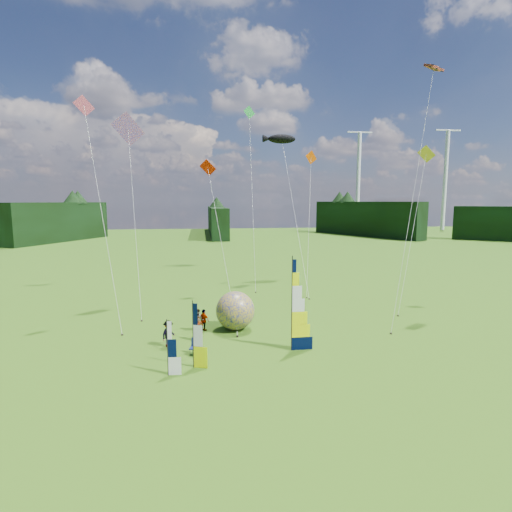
{
  "coord_description": "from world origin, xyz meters",
  "views": [
    {
      "loc": [
        -4.29,
        -19.88,
        8.82
      ],
      "look_at": [
        -1.0,
        4.0,
        5.5
      ],
      "focal_mm": 28.0,
      "sensor_mm": 36.0,
      "label": 1
    }
  ],
  "objects": [
    {
      "name": "turbine_left",
      "position": [
        70.0,
        95.0,
        15.0
      ],
      "size": [
        8.0,
        1.2,
        30.0
      ],
      "primitive_type": null,
      "color": "silver",
      "rests_on": "ground"
    },
    {
      "name": "small_kite_orange",
      "position": [
        6.27,
        18.4,
        7.29
      ],
      "size": [
        7.68,
        10.41,
        14.57
      ],
      "primitive_type": null,
      "rotation": [
        0.0,
        0.0,
        0.38
      ],
      "color": "#EC4D00",
      "rests_on": "ground"
    },
    {
      "name": "spectator_c",
      "position": [
        -6.38,
        4.02,
        0.82
      ],
      "size": [
        0.92,
        1.1,
        1.64
      ],
      "primitive_type": "imported",
      "rotation": [
        0.0,
        0.0,
        0.98
      ],
      "color": "#66594C",
      "rests_on": "ground"
    },
    {
      "name": "feather_banner_main",
      "position": [
        0.9,
        2.39,
        2.74
      ],
      "size": [
        1.47,
        0.13,
        5.49
      ],
      "primitive_type": null,
      "rotation": [
        0.0,
        0.0,
        0.02
      ],
      "color": "black",
      "rests_on": "ground"
    },
    {
      "name": "small_kite_pink",
      "position": [
        -11.14,
        9.34,
        8.5
      ],
      "size": [
        7.57,
        9.24,
        17.0
      ],
      "primitive_type": null,
      "rotation": [
        0.0,
        0.0,
        0.29
      ],
      "color": "#EA4D75",
      "rests_on": "ground"
    },
    {
      "name": "kite_rainbow_delta",
      "position": [
        -9.56,
        13.11,
        8.64
      ],
      "size": [
        9.7,
        13.06,
        17.27
      ],
      "primitive_type": null,
      "rotation": [
        0.0,
        0.0,
        0.34
      ],
      "color": "#C74C2B",
      "rests_on": "ground"
    },
    {
      "name": "bol_inflatable",
      "position": [
        -2.06,
        6.78,
        1.34
      ],
      "size": [
        3.46,
        3.46,
        2.67
      ],
      "primitive_type": "sphere",
      "rotation": [
        0.0,
        0.0,
        0.37
      ],
      "color": "navy",
      "rests_on": "ground"
    },
    {
      "name": "small_kite_yellow",
      "position": [
        13.2,
        11.19,
        7.13
      ],
      "size": [
        10.37,
        10.8,
        14.27
      ],
      "primitive_type": null,
      "rotation": [
        0.0,
        0.0,
        -0.42
      ],
      "color": "yellow",
      "rests_on": "ground"
    },
    {
      "name": "spectator_a",
      "position": [
        -4.57,
        4.81,
        0.79
      ],
      "size": [
        0.63,
        0.46,
        1.59
      ],
      "primitive_type": "imported",
      "rotation": [
        0.0,
        0.0,
        0.15
      ],
      "color": "#66594C",
      "rests_on": "ground"
    },
    {
      "name": "small_kite_green",
      "position": [
        1.18,
        22.75,
        10.11
      ],
      "size": [
        6.45,
        12.94,
        20.22
      ],
      "primitive_type": null,
      "rotation": [
        0.0,
        0.0,
        0.29
      ],
      "color": "#2FC959",
      "rests_on": "ground"
    },
    {
      "name": "turbine_right",
      "position": [
        45.0,
        102.0,
        15.0
      ],
      "size": [
        8.0,
        1.2,
        30.0
      ],
      "primitive_type": null,
      "color": "silver",
      "rests_on": "ground"
    },
    {
      "name": "spectator_d",
      "position": [
        -4.22,
        6.74,
        0.76
      ],
      "size": [
        0.9,
        0.87,
        1.52
      ],
      "primitive_type": "imported",
      "rotation": [
        0.0,
        0.0,
        2.4
      ],
      "color": "#66594C",
      "rests_on": "ground"
    },
    {
      "name": "kite_whale",
      "position": [
        5.26,
        20.76,
        8.86
      ],
      "size": [
        4.4,
        16.38,
        17.73
      ],
      "primitive_type": null,
      "rotation": [
        0.0,
        0.0,
        -0.05
      ],
      "color": "black",
      "rests_on": "ground"
    },
    {
      "name": "kite_parafoil",
      "position": [
        11.11,
        7.62,
        10.51
      ],
      "size": [
        12.77,
        13.11,
        21.02
      ],
      "primitive_type": null,
      "rotation": [
        0.0,
        0.0,
        0.4
      ],
      "color": "#D8422D",
      "rests_on": "ground"
    },
    {
      "name": "camp_chair",
      "position": [
        -4.8,
        2.45,
        0.48
      ],
      "size": [
        0.71,
        0.71,
        0.97
      ],
      "primitive_type": null,
      "rotation": [
        0.0,
        0.0,
        -0.32
      ],
      "color": "#0D1746",
      "rests_on": "ground"
    },
    {
      "name": "side_banner_left",
      "position": [
        -4.82,
        0.72,
        1.76
      ],
      "size": [
        0.96,
        0.42,
        3.53
      ],
      "primitive_type": null,
      "rotation": [
        0.0,
        0.0,
        -0.34
      ],
      "color": "#F5FF00",
      "rests_on": "ground"
    },
    {
      "name": "side_banner_far",
      "position": [
        -6.09,
        -0.09,
        1.43
      ],
      "size": [
        0.86,
        0.17,
        2.85
      ],
      "primitive_type": null,
      "rotation": [
        0.0,
        0.0,
        -0.08
      ],
      "color": "white",
      "rests_on": "ground"
    },
    {
      "name": "treeline_ring",
      "position": [
        0.0,
        0.0,
        4.0
      ],
      "size": [
        210.0,
        210.0,
        8.0
      ],
      "primitive_type": null,
      "color": "black",
      "rests_on": "ground"
    },
    {
      "name": "ground",
      "position": [
        0.0,
        0.0,
        0.0
      ],
      "size": [
        220.0,
        220.0,
        0.0
      ],
      "primitive_type": "plane",
      "color": "#558017",
      "rests_on": "ground"
    },
    {
      "name": "small_kite_red",
      "position": [
        -2.68,
        15.29,
        6.67
      ],
      "size": [
        6.31,
        11.62,
        13.34
      ],
      "primitive_type": null,
      "rotation": [
        0.0,
        0.0,
        -0.18
      ],
      "color": "red",
      "rests_on": "ground"
    },
    {
      "name": "spectator_b",
      "position": [
        -4.59,
        6.68,
        0.78
      ],
      "size": [
        0.82,
        0.52,
        1.57
      ],
      "primitive_type": "imported",
      "rotation": [
        0.0,
        0.0,
        -0.2
      ],
      "color": "#66594C",
      "rests_on": "ground"
    }
  ]
}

